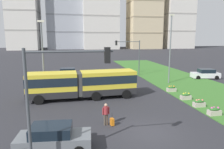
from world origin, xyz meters
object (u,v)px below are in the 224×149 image
object	(u,v)px
car_white_van	(205,74)
apartment_tower_west	(24,13)
traffic_light_far_right	(131,52)
flower_planter_3	(171,89)
apartment_tower_westcentre	(66,8)
traffic_light_near_left	(56,87)
articulated_bus	(83,84)
pedestrian_crossing	(106,113)
streetlight_left	(43,56)
flower_planter_2	(186,96)
streetlight_median	(170,47)
apartment_tower_centre	(100,18)
flower_planter_0	(214,111)
car_maroon_sedan	(68,73)
apartment_tower_eastcentre	(144,3)
flower_planter_1	(199,103)
rolling_suitcase	(112,122)
car_grey_wagon	(54,138)
apartment_tower_east	(176,16)

from	to	relation	value
car_white_van	apartment_tower_west	size ratio (longest dim) A/B	0.12
car_white_van	traffic_light_far_right	xyz separation A→B (m)	(-11.31, 4.78, 3.50)
flower_planter_3	apartment_tower_westcentre	xyz separation A→B (m)	(-14.74, 103.76, 22.41)
car_white_van	apartment_tower_westcentre	bearing A→B (deg)	104.04
traffic_light_near_left	articulated_bus	bearing A→B (deg)	81.53
car_white_van	pedestrian_crossing	distance (m)	24.44
streetlight_left	traffic_light_near_left	bearing A→B (deg)	-80.24
car_white_van	flower_planter_2	world-z (taller)	car_white_van
apartment_tower_west	traffic_light_near_left	bearing A→B (deg)	-78.02
car_white_van	traffic_light_far_right	size ratio (longest dim) A/B	0.76
streetlight_median	apartment_tower_centre	size ratio (longest dim) A/B	0.28
articulated_bus	flower_planter_0	bearing A→B (deg)	-34.44
car_maroon_sedan	traffic_light_near_left	xyz separation A→B (m)	(-0.06, -25.36, 3.55)
flower_planter_2	apartment_tower_westcentre	distance (m)	110.47
articulated_bus	apartment_tower_eastcentre	xyz separation A→B (m)	(40.40, 97.44, 24.16)
traffic_light_near_left	flower_planter_1	bearing A→B (deg)	29.66
flower_planter_1	rolling_suitcase	bearing A→B (deg)	-163.73
car_grey_wagon	apartment_tower_west	size ratio (longest dim) A/B	0.12
apartment_tower_west	flower_planter_1	bearing A→B (deg)	-70.82
streetlight_left	apartment_tower_east	distance (m)	118.67
car_maroon_sedan	apartment_tower_westcentre	world-z (taller)	apartment_tower_westcentre
car_white_van	apartment_tower_east	bearing A→B (deg)	65.96
pedestrian_crossing	flower_planter_0	world-z (taller)	pedestrian_crossing
rolling_suitcase	car_white_van	bearing A→B (deg)	40.13
traffic_light_far_right	apartment_tower_west	xyz separation A→B (m)	(-34.78, 87.64, 15.21)
apartment_tower_westcentre	rolling_suitcase	bearing A→B (deg)	-87.12
flower_planter_2	apartment_tower_west	xyz separation A→B (m)	(-36.65, 102.91, 19.03)
rolling_suitcase	pedestrian_crossing	bearing A→B (deg)	156.04
apartment_tower_westcentre	car_white_van	bearing A→B (deg)	-75.96
flower_planter_1	apartment_tower_westcentre	distance (m)	112.86
articulated_bus	traffic_light_far_right	size ratio (longest dim) A/B	1.94
streetlight_left	apartment_tower_east	world-z (taller)	apartment_tower_east
car_maroon_sedan	flower_planter_1	world-z (taller)	car_maroon_sedan
car_grey_wagon	apartment_tower_east	bearing A→B (deg)	60.02
car_white_van	streetlight_left	bearing A→B (deg)	-165.67
car_white_van	traffic_light_near_left	world-z (taller)	traffic_light_near_left
apartment_tower_westcentre	streetlight_left	bearing A→B (deg)	-90.23
articulated_bus	streetlight_left	size ratio (longest dim) A/B	1.40
car_maroon_sedan	articulated_bus	bearing A→B (deg)	-82.08
pedestrian_crossing	apartment_tower_east	size ratio (longest dim) A/B	0.04
car_maroon_sedan	apartment_tower_eastcentre	size ratio (longest dim) A/B	0.09
traffic_light_near_left	flower_planter_0	bearing A→B (deg)	21.41
flower_planter_0	apartment_tower_westcentre	world-z (taller)	apartment_tower_westcentre
flower_planter_3	streetlight_median	distance (m)	7.14
car_white_van	car_maroon_sedan	size ratio (longest dim) A/B	1.05
rolling_suitcase	flower_planter_2	size ratio (longest dim) A/B	0.88
car_white_van	streetlight_median	distance (m)	9.14
traffic_light_near_left	flower_planter_2	bearing A→B (deg)	37.34
flower_planter_0	flower_planter_1	xyz separation A→B (m)	(0.00, 2.26, 0.00)
flower_planter_0	apartment_tower_west	world-z (taller)	apartment_tower_west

